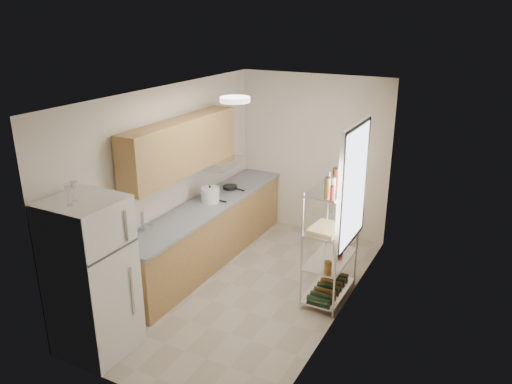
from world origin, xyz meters
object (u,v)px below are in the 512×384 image
rice_cooker (210,195)px  cutting_board (327,228)px  espresso_machine (352,209)px  refrigerator (91,278)px  frying_pan_large (210,198)px

rice_cooker → cutting_board: 1.94m
cutting_board → espresso_machine: espresso_machine is taller
refrigerator → espresso_machine: bearing=50.7°
refrigerator → cutting_board: size_ratio=3.96×
cutting_board → espresso_machine: size_ratio=1.78×
espresso_machine → cutting_board: bearing=-116.3°
frying_pan_large → cutting_board: size_ratio=0.60×
refrigerator → frying_pan_large: refrigerator is taller
refrigerator → frying_pan_large: (-0.10, 2.46, 0.05)m
refrigerator → cutting_board: refrigerator is taller
rice_cooker → espresso_machine: 2.08m
rice_cooker → refrigerator: bearing=-88.8°
refrigerator → rice_cooker: (-0.05, 2.39, 0.14)m
espresso_machine → frying_pan_large: bearing=174.5°
espresso_machine → refrigerator: bearing=-135.3°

